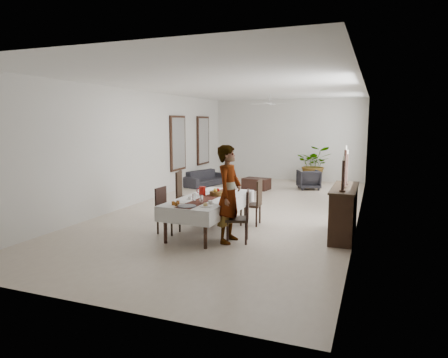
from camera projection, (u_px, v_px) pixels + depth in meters
floor at (240, 209)px, 10.64m from camera, size 6.00×12.00×0.00m
ceiling at (240, 87)px, 10.19m from camera, size 6.00×12.00×0.02m
wall_back at (288, 140)px, 15.96m from camera, size 6.00×0.02×3.20m
wall_front at (83, 181)px, 4.86m from camera, size 6.00×0.02×3.20m
wall_left at (141, 147)px, 11.47m from camera, size 0.02×12.00×3.20m
wall_right at (361, 153)px, 9.35m from camera, size 0.02×12.00×3.20m
dining_table_top at (210, 199)px, 8.41m from camera, size 1.05×2.35×0.05m
table_leg_fl at (165, 226)px, 7.62m from camera, size 0.07×0.07×0.68m
table_leg_fr at (205, 231)px, 7.30m from camera, size 0.07×0.07×0.68m
table_leg_bl at (213, 204)px, 9.63m from camera, size 0.07×0.07×0.68m
table_leg_br at (246, 207)px, 9.30m from camera, size 0.07×0.07×0.68m
tablecloth_top at (210, 198)px, 8.41m from camera, size 1.23×2.53×0.01m
tablecloth_drape_left at (186, 202)px, 8.65m from camera, size 0.10×2.49×0.29m
tablecloth_drape_right at (234, 206)px, 8.21m from camera, size 0.10×2.49×0.29m
tablecloth_drape_near at (181, 217)px, 7.30m from camera, size 1.14×0.05×0.29m
tablecloth_drape_far at (231, 194)px, 9.56m from camera, size 1.14×0.05×0.29m
table_runner at (210, 197)px, 8.41m from camera, size 0.42×2.42×0.00m
red_pitcher at (202, 191)px, 8.62m from camera, size 0.15×0.15×0.19m
pitcher_handle at (199, 191)px, 8.65m from camera, size 0.12×0.02×0.12m
wine_glass_near at (201, 199)px, 7.78m from camera, size 0.07×0.07×0.16m
wine_glass_mid at (194, 198)px, 7.95m from camera, size 0.07×0.07×0.16m
teacup_right at (211, 202)px, 7.76m from camera, size 0.09×0.09×0.06m
saucer_right at (211, 203)px, 7.77m from camera, size 0.14×0.14×0.01m
teacup_left at (190, 198)px, 8.21m from camera, size 0.09×0.09×0.06m
saucer_left at (190, 199)px, 8.21m from camera, size 0.14×0.14×0.01m
plate_near_right at (205, 206)px, 7.49m from camera, size 0.23×0.23×0.01m
bread_near_right at (205, 205)px, 7.49m from camera, size 0.09×0.09×0.09m
plate_near_left at (181, 202)px, 7.86m from camera, size 0.23×0.23×0.01m
plate_far_left at (207, 192)px, 9.01m from camera, size 0.23×0.23×0.01m
serving_tray at (187, 206)px, 7.48m from camera, size 0.35×0.35×0.02m
jam_jar_a at (176, 204)px, 7.53m from camera, size 0.06×0.06×0.07m
jam_jar_b at (173, 203)px, 7.62m from camera, size 0.06×0.06×0.07m
jam_jar_c at (178, 202)px, 7.69m from camera, size 0.06×0.06×0.07m
fruit_basket at (216, 193)px, 8.60m from camera, size 0.29×0.29×0.10m
fruit_red at (218, 190)px, 8.60m from camera, size 0.09×0.09×0.09m
fruit_green at (215, 190)px, 8.63m from camera, size 0.08×0.08×0.08m
fruit_yellow at (215, 190)px, 8.55m from camera, size 0.08×0.08×0.08m
chair_right_near_seat at (237, 219)px, 7.70m from camera, size 0.53×0.53×0.05m
chair_right_near_leg_fl at (246, 234)px, 7.54m from camera, size 0.05×0.05×0.43m
chair_right_near_leg_fr at (247, 229)px, 7.89m from camera, size 0.05×0.05×0.43m
chair_right_near_leg_bl at (227, 233)px, 7.58m from camera, size 0.05×0.05×0.43m
chair_right_near_leg_br at (229, 228)px, 7.93m from camera, size 0.05×0.05×0.43m
chair_right_near_back at (248, 204)px, 7.64m from camera, size 0.15×0.43×0.55m
chair_right_far_seat at (251, 205)px, 9.01m from camera, size 0.46×0.46×0.05m
chair_right_far_leg_fl at (256, 218)px, 8.83m from camera, size 0.05×0.05×0.43m
chair_right_far_leg_fr at (260, 214)px, 9.16m from camera, size 0.05×0.05×0.43m
chair_right_far_leg_bl at (241, 216)px, 8.93m from camera, size 0.05×0.05×0.43m
chair_right_far_leg_br at (245, 213)px, 9.27m from camera, size 0.05×0.05×0.43m
chair_right_far_back at (259, 192)px, 8.91m from camera, size 0.06×0.44×0.55m
chair_left_near_seat at (169, 213)px, 8.32m from camera, size 0.42×0.42×0.05m
chair_left_near_leg_fl at (166, 221)px, 8.57m from camera, size 0.04×0.04×0.40m
chair_left_near_leg_fr at (158, 225)px, 8.27m from camera, size 0.04×0.04×0.40m
chair_left_near_leg_bl at (180, 223)px, 8.44m from camera, size 0.04×0.04×0.40m
chair_left_near_leg_br at (172, 226)px, 8.14m from camera, size 0.04×0.04×0.40m
chair_left_near_back at (161, 199)px, 8.35m from camera, size 0.05×0.41×0.52m
chair_left_far_seat at (188, 199)px, 9.42m from camera, size 0.59×0.59×0.06m
chair_left_far_leg_fl at (182, 208)px, 9.68m from camera, size 0.06×0.06×0.49m
chair_left_far_leg_fr at (178, 212)px, 9.28m from camera, size 0.06×0.06×0.49m
chair_left_far_leg_bl at (198, 208)px, 9.63m from camera, size 0.06×0.06×0.49m
chair_left_far_leg_br at (195, 212)px, 9.23m from camera, size 0.06×0.06×0.49m
chair_left_far_back at (179, 184)px, 9.40m from camera, size 0.16×0.49×0.63m
woman at (229, 194)px, 7.64m from camera, size 0.48×0.70×1.88m
sideboard_body at (344, 213)px, 8.05m from camera, size 0.44×1.65×0.99m
sideboard_top at (345, 188)px, 7.97m from camera, size 0.48×1.72×0.03m
candlestick_near_base at (342, 191)px, 7.41m from camera, size 0.11×0.11×0.03m
candlestick_near_shaft at (343, 175)px, 7.37m from camera, size 0.06×0.06×0.55m
candlestick_near_candle at (344, 158)px, 7.32m from camera, size 0.04×0.04×0.09m
candlestick_mid_base at (344, 187)px, 7.82m from camera, size 0.11×0.11×0.03m
candlestick_mid_shaft at (345, 168)px, 7.76m from camera, size 0.06×0.06×0.72m
candlestick_mid_candle at (346, 148)px, 7.71m from camera, size 0.04×0.04×0.09m
candlestick_far_base at (346, 184)px, 8.22m from camera, size 0.11×0.11×0.03m
candlestick_far_shaft at (347, 169)px, 8.18m from camera, size 0.06×0.06×0.61m
candlestick_far_candle at (347, 152)px, 8.13m from camera, size 0.04×0.04×0.09m
sofa at (206, 178)px, 14.66m from camera, size 1.24×2.00×0.54m
armchair at (309, 180)px, 13.80m from camera, size 0.95×0.96×0.67m
coffee_table at (256, 184)px, 13.77m from camera, size 0.96×0.72×0.39m
potted_plant at (314, 164)px, 15.22m from camera, size 1.39×1.23×1.42m
mirror_frame_near at (178, 143)px, 13.49m from camera, size 0.06×1.05×1.85m
mirror_glass_near at (179, 143)px, 13.48m from camera, size 0.01×0.90×1.70m
mirror_frame_far at (203, 141)px, 15.44m from camera, size 0.06×1.05×1.85m
mirror_glass_far at (204, 141)px, 15.42m from camera, size 0.01×0.90×1.70m
fan_rod at (270, 98)px, 12.98m from camera, size 0.04×0.04×0.20m
fan_hub at (270, 104)px, 13.00m from camera, size 0.16×0.16×0.08m
fan_blade_n at (272, 104)px, 13.33m from camera, size 0.10×0.55×0.01m
fan_blade_s at (267, 103)px, 12.68m from camera, size 0.10×0.55×0.01m
fan_blade_e at (280, 104)px, 12.88m from camera, size 0.55×0.10×0.01m
fan_blade_w at (259, 104)px, 13.13m from camera, size 0.55×0.10×0.01m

